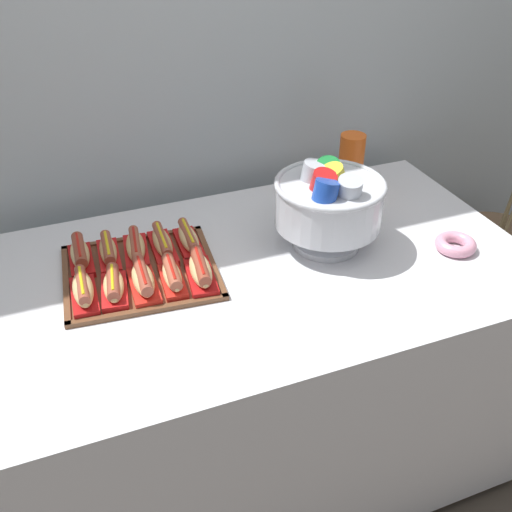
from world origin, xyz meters
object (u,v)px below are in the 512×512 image
object	(u,v)px
hot_dog_4	(201,271)
hot_dog_7	(136,248)
hot_dog_6	(108,252)
cup_stack	(351,164)
hot_dog_2	(143,280)
hot_dog_8	(162,243)
hot_dog_9	(189,239)
hot_dog_0	(83,290)
hot_dog_5	(80,255)
buffet_table	(265,363)
donut	(456,244)
punch_bowl	(328,202)
floor_vase	(484,290)
hot_dog_3	(172,276)
hot_dog_1	(114,286)
serving_tray	(141,272)

from	to	relation	value
hot_dog_4	hot_dog_7	distance (m)	0.22
hot_dog_6	cup_stack	size ratio (longest dim) A/B	0.84
hot_dog_2	hot_dog_4	bearing A→B (deg)	-5.21
hot_dog_8	hot_dog_9	xyz separation A→B (m)	(0.07, -0.01, 0.00)
hot_dog_0	hot_dog_5	distance (m)	0.17
buffet_table	donut	xyz separation A→B (m)	(0.53, -0.13, 0.39)
hot_dog_7	punch_bowl	bearing A→B (deg)	-14.48
floor_vase	hot_dog_8	distance (m)	1.44
hot_dog_2	hot_dog_7	size ratio (longest dim) A/B	0.94
hot_dog_5	hot_dog_6	distance (m)	0.08
hot_dog_3	hot_dog_8	world-z (taller)	hot_dog_3
hot_dog_0	hot_dog_1	size ratio (longest dim) A/B	1.02
hot_dog_4	floor_vase	bearing A→B (deg)	10.54
hot_dog_1	cup_stack	size ratio (longest dim) A/B	0.80
hot_dog_7	donut	distance (m)	0.91
hot_dog_4	hot_dog_9	size ratio (longest dim) A/B	1.04
hot_dog_8	donut	xyz separation A→B (m)	(0.79, -0.29, -0.02)
hot_dog_8	cup_stack	bearing A→B (deg)	11.90
buffet_table	hot_dog_8	xyz separation A→B (m)	(-0.25, 0.16, 0.41)
hot_dog_3	hot_dog_5	distance (m)	0.28
serving_tray	hot_dog_3	xyz separation A→B (m)	(0.07, -0.09, 0.03)
hot_dog_7	hot_dog_5	bearing A→B (deg)	174.79
hot_dog_4	buffet_table	bearing A→B (deg)	4.26
serving_tray	punch_bowl	xyz separation A→B (m)	(0.53, -0.05, 0.14)
hot_dog_0	hot_dog_3	distance (m)	0.23
hot_dog_6	hot_dog_2	bearing A→B (deg)	-70.76
hot_dog_0	donut	size ratio (longest dim) A/B	1.41
hot_dog_5	cup_stack	size ratio (longest dim) A/B	0.79
hot_dog_1	hot_dog_9	xyz separation A→B (m)	(0.24, 0.14, 0.00)
buffet_table	hot_dog_4	world-z (taller)	hot_dog_4
hot_dog_4	serving_tray	bearing A→B (deg)	145.98
hot_dog_0	cup_stack	distance (m)	0.96
hot_dog_0	hot_dog_9	xyz separation A→B (m)	(0.31, 0.14, -0.00)
punch_bowl	serving_tray	bearing A→B (deg)	174.29
buffet_table	hot_dog_7	distance (m)	0.55
buffet_table	hot_dog_2	world-z (taller)	hot_dog_2
hot_dog_0	hot_dog_1	world-z (taller)	hot_dog_0
serving_tray	floor_vase	bearing A→B (deg)	5.64
hot_dog_8	buffet_table	bearing A→B (deg)	-31.84
hot_dog_7	hot_dog_9	xyz separation A→B (m)	(0.15, -0.01, 0.00)
hot_dog_2	hot_dog_4	world-z (taller)	same
hot_dog_6	hot_dog_5	bearing A→B (deg)	174.79
floor_vase	hot_dog_6	world-z (taller)	floor_vase
punch_bowl	hot_dog_0	bearing A→B (deg)	-178.73
buffet_table	hot_dog_6	size ratio (longest dim) A/B	8.75
floor_vase	hot_dog_3	bearing A→B (deg)	-170.32
serving_tray	hot_dog_7	distance (m)	0.09
hot_dog_8	hot_dog_4	bearing A→B (deg)	-70.76
hot_dog_2	punch_bowl	bearing A→B (deg)	3.07
floor_vase	serving_tray	size ratio (longest dim) A/B	2.41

